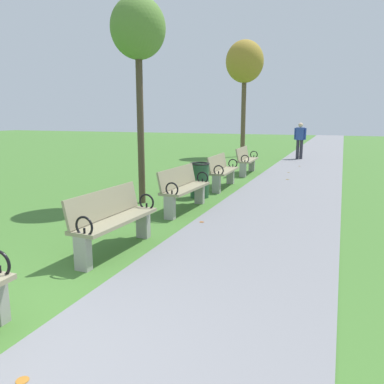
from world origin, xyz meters
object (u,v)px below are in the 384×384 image
object	(u,v)px
park_bench_2	(113,219)
trash_bin	(200,180)
park_bench_3	(184,188)
park_bench_4	(222,170)
park_bench_5	(246,160)
pedestrian_walking	(300,139)
tree_2	(245,63)
tree_1	(138,32)

from	to	relation	value
park_bench_2	trash_bin	world-z (taller)	park_bench_2
park_bench_3	park_bench_4	xyz separation A→B (m)	(-0.00, 2.75, 0.00)
park_bench_4	trash_bin	xyz separation A→B (m)	(-0.15, -1.38, -0.06)
park_bench_4	park_bench_5	world-z (taller)	same
pedestrian_walking	park_bench_2	bearing A→B (deg)	-95.05
park_bench_5	tree_2	world-z (taller)	tree_2
tree_1	tree_2	distance (m)	10.90
park_bench_2	park_bench_4	xyz separation A→B (m)	(-0.00, 5.41, 0.00)
park_bench_3	tree_1	size ratio (longest dim) A/B	0.37
park_bench_2	pedestrian_walking	size ratio (longest dim) A/B	1.00
park_bench_3	park_bench_2	bearing A→B (deg)	-90.00
park_bench_2	trash_bin	bearing A→B (deg)	92.09
park_bench_3	trash_bin	xyz separation A→B (m)	(-0.15, 1.37, -0.06)
park_bench_3	tree_2	size ratio (longest dim) A/B	0.30
park_bench_5	trash_bin	xyz separation A→B (m)	(-0.15, -4.20, -0.06)
park_bench_2	park_bench_5	bearing A→B (deg)	90.00
tree_2	trash_bin	distance (m)	10.70
park_bench_2	park_bench_4	world-z (taller)	same
tree_2	trash_bin	size ratio (longest dim) A/B	6.43
trash_bin	tree_2	bearing A→B (deg)	97.94
tree_1	trash_bin	world-z (taller)	tree_1
tree_2	park_bench_4	bearing A→B (deg)	-79.82
tree_2	trash_bin	world-z (taller)	tree_2
tree_2	tree_1	bearing A→B (deg)	-88.09
tree_1	park_bench_5	bearing A→B (deg)	77.49
park_bench_3	tree_1	xyz separation A→B (m)	(-1.16, 0.35, 3.17)
park_bench_4	trash_bin	bearing A→B (deg)	-96.09
park_bench_2	park_bench_5	size ratio (longest dim) A/B	1.00
park_bench_2	park_bench_5	world-z (taller)	same
park_bench_2	park_bench_5	xyz separation A→B (m)	(-0.00, 8.23, 0.00)
park_bench_5	pedestrian_walking	distance (m)	5.45
park_bench_5	park_bench_3	bearing A→B (deg)	-90.00
park_bench_2	trash_bin	xyz separation A→B (m)	(-0.15, 4.03, -0.06)
park_bench_3	pedestrian_walking	distance (m)	10.95
park_bench_3	tree_1	world-z (taller)	tree_1
tree_2	pedestrian_walking	distance (m)	4.39
tree_2	pedestrian_walking	world-z (taller)	tree_2
tree_2	pedestrian_walking	bearing A→B (deg)	-7.36
park_bench_2	park_bench_3	xyz separation A→B (m)	(-0.00, 2.66, 0.00)
park_bench_3	trash_bin	size ratio (longest dim) A/B	1.93
park_bench_2	tree_2	distance (m)	14.49
park_bench_4	park_bench_3	bearing A→B (deg)	-90.00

